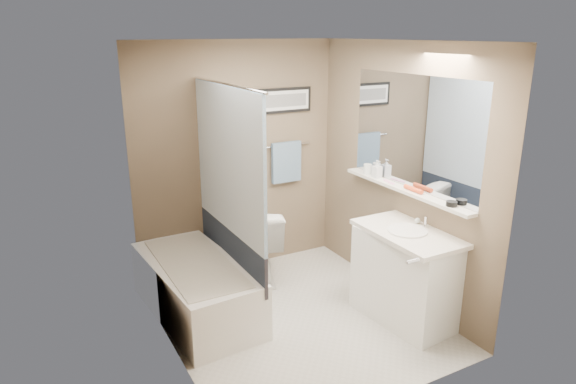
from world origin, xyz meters
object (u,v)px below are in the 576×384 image
bathtub (196,288)px  soap_bottle (377,169)px  toilet (259,242)px  vanity (406,277)px  candle_bowl_near (452,204)px  glass_jar (368,169)px  hair_brush_front (413,189)px

bathtub → soap_bottle: bearing=-12.5°
toilet → soap_bottle: (0.97, -0.65, 0.81)m
vanity → candle_bowl_near: size_ratio=10.00×
glass_jar → soap_bottle: 0.15m
vanity → hair_brush_front: 0.78m
bathtub → hair_brush_front: bearing=-27.9°
candle_bowl_near → glass_jar: bearing=90.0°
bathtub → candle_bowl_near: bearing=-38.9°
hair_brush_front → glass_jar: 0.67m
bathtub → glass_jar: glass_jar is taller
bathtub → glass_jar: (1.79, -0.11, 0.92)m
hair_brush_front → glass_jar: size_ratio=2.20×
toilet → glass_jar: 1.34m
vanity → hair_brush_front: bearing=39.7°
bathtub → soap_bottle: size_ratio=8.83×
bathtub → hair_brush_front: (1.79, -0.78, 0.89)m
glass_jar → toilet: bearing=152.8°
vanity → candle_bowl_near: (0.19, -0.27, 0.73)m
glass_jar → candle_bowl_near: bearing=-90.0°
candle_bowl_near → bathtub: bearing=145.4°
glass_jar → bathtub: bearing=176.4°
bathtub → hair_brush_front: size_ratio=6.82×
vanity → hair_brush_front: hair_brush_front is taller
toilet → vanity: size_ratio=0.87×
hair_brush_front → candle_bowl_near: bearing=-90.0°
bathtub → vanity: vanity is taller
toilet → glass_jar: glass_jar is taller
vanity → glass_jar: bearing=72.2°
bathtub → toilet: size_ratio=1.92×
bathtub → toilet: 0.91m
candle_bowl_near → hair_brush_front: bearing=90.0°
vanity → soap_bottle: soap_bottle is taller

